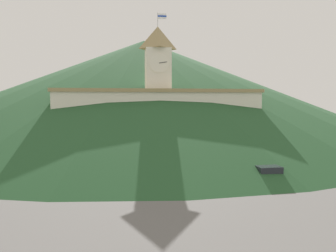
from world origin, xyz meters
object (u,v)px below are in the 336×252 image
(car_white_taxi, at_px, (70,167))
(pedestrian, at_px, (184,158))
(street_lamp_left, at_px, (160,142))
(car_green_wagon, at_px, (131,167))
(street_lamp_right, at_px, (240,137))
(car_red_sedan, at_px, (203,162))
(car_gray_pickup, at_px, (161,177))
(street_lamp_center, at_px, (81,140))
(car_blue_van, at_px, (269,176))
(car_yellow_coupe, at_px, (70,183))

(car_white_taxi, xyz_separation_m, pedestrian, (16.71, 4.33, 0.23))
(street_lamp_left, height_order, car_white_taxi, street_lamp_left)
(car_white_taxi, relative_size, car_green_wagon, 0.95)
(street_lamp_right, height_order, car_white_taxi, street_lamp_right)
(car_red_sedan, xyz_separation_m, car_green_wagon, (-10.86, -2.72, 0.05))
(pedestrian, bearing_deg, car_gray_pickup, 6.27)
(street_lamp_center, bearing_deg, car_green_wagon, -46.65)
(car_blue_van, distance_m, pedestrian, 15.94)
(car_blue_van, distance_m, car_gray_pickup, 12.78)
(car_red_sedan, height_order, car_gray_pickup, car_gray_pickup)
(car_red_sedan, distance_m, pedestrian, 3.51)
(car_blue_van, xyz_separation_m, car_yellow_coupe, (-22.98, 0.93, -0.34))
(car_red_sedan, xyz_separation_m, car_blue_van, (5.10, -11.59, 0.29))
(car_red_sedan, bearing_deg, car_blue_van, -68.76)
(car_white_taxi, bearing_deg, car_green_wagon, -5.27)
(street_lamp_left, distance_m, car_yellow_coupe, 20.23)
(car_blue_van, height_order, car_gray_pickup, car_blue_van)
(car_green_wagon, distance_m, car_gray_pickup, 7.90)
(car_white_taxi, distance_m, car_red_sedan, 19.36)
(car_green_wagon, relative_size, car_gray_pickup, 0.88)
(car_white_taxi, bearing_deg, street_lamp_right, 15.40)
(street_lamp_left, xyz_separation_m, street_lamp_right, (13.66, -0.00, 0.59))
(street_lamp_center, distance_m, car_blue_van, 29.33)
(street_lamp_right, xyz_separation_m, car_white_taxi, (-26.98, -7.42, -3.08))
(car_white_taxi, bearing_deg, car_blue_van, -21.59)
(street_lamp_center, bearing_deg, car_white_taxi, -95.12)
(car_red_sedan, bearing_deg, car_green_wagon, -168.44)
(street_lamp_center, distance_m, car_yellow_coupe, 16.43)
(car_green_wagon, bearing_deg, street_lamp_left, 65.00)
(car_blue_van, bearing_deg, car_yellow_coupe, 175.07)
(car_white_taxi, bearing_deg, car_red_sedan, 5.78)
(car_white_taxi, relative_size, pedestrian, 2.66)
(car_red_sedan, relative_size, car_green_wagon, 0.94)
(street_lamp_center, xyz_separation_m, street_lamp_right, (26.32, 0.00, 0.12))
(car_white_taxi, xyz_separation_m, car_yellow_coupe, (1.38, -8.72, -0.07))
(street_lamp_center, distance_m, car_red_sedan, 19.61)
(street_lamp_center, height_order, car_blue_van, street_lamp_center)
(car_blue_van, bearing_deg, street_lamp_center, 141.63)
(car_yellow_coupe, height_order, car_green_wagon, car_green_wagon)
(car_blue_van, bearing_deg, car_white_taxi, 155.79)
(street_lamp_center, relative_size, car_gray_pickup, 0.93)
(street_lamp_right, relative_size, car_red_sedan, 1.17)
(car_blue_van, xyz_separation_m, car_gray_pickup, (-12.67, 1.69, -0.15))
(pedestrian, bearing_deg, street_lamp_left, -103.78)
(car_red_sedan, xyz_separation_m, car_gray_pickup, (-7.57, -9.90, 0.14))
(car_blue_van, distance_m, car_green_wagon, 18.26)
(street_lamp_left, distance_m, car_gray_pickup, 15.65)
(car_blue_van, relative_size, pedestrian, 3.07)
(car_white_taxi, height_order, car_blue_van, car_blue_van)
(street_lamp_center, bearing_deg, car_red_sedan, -16.41)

